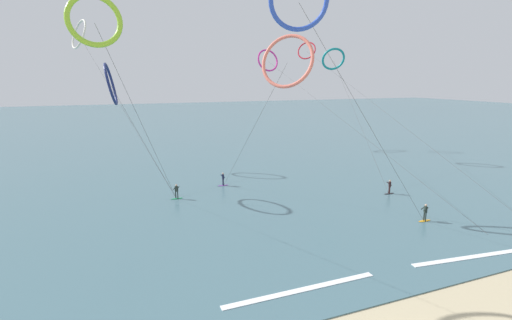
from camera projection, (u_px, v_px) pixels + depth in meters
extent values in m
cube|color=#476B75|center=(152.00, 124.00, 112.60)|extent=(400.00, 200.00, 0.08)
ellipsoid|color=purple|center=(223.00, 185.00, 47.55)|extent=(1.40, 0.40, 0.06)
cylinder|color=#191E38|center=(223.00, 182.00, 47.59)|extent=(0.12, 0.12, 0.80)
cylinder|color=#191E38|center=(223.00, 182.00, 47.33)|extent=(0.12, 0.12, 0.80)
cube|color=#191E38|center=(223.00, 177.00, 47.31)|extent=(0.21, 0.33, 0.62)
sphere|color=tan|center=(223.00, 173.00, 47.22)|extent=(0.22, 0.22, 0.22)
cylinder|color=#191E38|center=(222.00, 176.00, 47.61)|extent=(0.51, 0.11, 0.39)
cylinder|color=#191E38|center=(223.00, 177.00, 47.21)|extent=(0.51, 0.11, 0.39)
ellipsoid|color=#199351|center=(177.00, 198.00, 42.32)|extent=(1.40, 0.40, 0.06)
cylinder|color=#1E2823|center=(178.00, 195.00, 42.18)|extent=(0.12, 0.12, 0.80)
cylinder|color=#1E2823|center=(176.00, 195.00, 42.29)|extent=(0.12, 0.12, 0.80)
cube|color=#1E2823|center=(176.00, 189.00, 42.08)|extent=(0.37, 0.37, 0.62)
sphere|color=tan|center=(176.00, 185.00, 41.99)|extent=(0.22, 0.22, 0.22)
cylinder|color=#1E2823|center=(178.00, 188.00, 42.09)|extent=(0.42, 0.41, 0.39)
cylinder|color=#1E2823|center=(175.00, 188.00, 42.27)|extent=(0.42, 0.41, 0.39)
ellipsoid|color=orange|center=(424.00, 221.00, 35.69)|extent=(1.40, 0.40, 0.06)
cylinder|color=#1E2823|center=(426.00, 217.00, 35.46)|extent=(0.12, 0.12, 0.80)
cylinder|color=#1E2823|center=(424.00, 216.00, 35.74)|extent=(0.12, 0.12, 0.80)
cube|color=#1E2823|center=(426.00, 209.00, 35.45)|extent=(0.28, 0.36, 0.62)
sphere|color=tan|center=(426.00, 205.00, 35.36)|extent=(0.22, 0.22, 0.22)
cylinder|color=#1E2823|center=(426.00, 209.00, 35.33)|extent=(0.51, 0.23, 0.39)
cylinder|color=#1E2823|center=(423.00, 208.00, 35.76)|extent=(0.51, 0.23, 0.39)
ellipsoid|color=black|center=(389.00, 194.00, 44.15)|extent=(1.40, 0.40, 0.06)
cylinder|color=black|center=(389.00, 190.00, 44.20)|extent=(0.12, 0.12, 0.80)
cylinder|color=black|center=(390.00, 190.00, 43.92)|extent=(0.12, 0.12, 0.80)
cube|color=black|center=(390.00, 184.00, 43.91)|extent=(0.31, 0.37, 0.62)
sphere|color=tan|center=(390.00, 181.00, 43.82)|extent=(0.22, 0.22, 0.22)
cylinder|color=black|center=(389.00, 183.00, 44.22)|extent=(0.50, 0.28, 0.39)
cylinder|color=black|center=(390.00, 184.00, 43.79)|extent=(0.50, 0.28, 0.39)
torus|color=teal|center=(333.00, 59.00, 61.84)|extent=(4.32, 3.06, 3.64)
cylinder|color=#3F3F3F|center=(356.00, 116.00, 53.02)|extent=(5.29, 21.25, 16.43)
torus|color=red|center=(307.00, 51.00, 72.56)|extent=(3.70, 3.91, 3.47)
cylinder|color=#3F3F3F|center=(379.00, 108.00, 54.06)|extent=(0.62, 44.93, 18.68)
torus|color=silver|center=(79.00, 34.00, 55.97)|extent=(3.40, 5.00, 4.49)
cylinder|color=#3F3F3F|center=(121.00, 106.00, 49.17)|extent=(9.67, 23.51, 19.82)
torus|color=#2647B7|center=(299.00, 0.00, 25.03)|extent=(4.33, 2.62, 4.06)
cylinder|color=#3F3F3F|center=(373.00, 131.00, 30.39)|extent=(14.87, 1.56, 18.41)
torus|color=#EA7260|center=(287.00, 61.00, 35.96)|extent=(5.07, 5.44, 5.25)
cylinder|color=#3F3F3F|center=(251.00, 133.00, 41.79)|extent=(3.55, 10.69, 14.90)
torus|color=navy|center=(111.00, 84.00, 42.09)|extent=(1.69, 4.91, 4.78)
cylinder|color=#3F3F3F|center=(144.00, 143.00, 42.24)|extent=(6.00, 5.11, 12.66)
torus|color=#CC288E|center=(268.00, 60.00, 73.20)|extent=(4.66, 2.18, 4.38)
cylinder|color=#3F3F3F|center=(336.00, 115.00, 52.79)|extent=(0.05, 48.95, 16.81)
torus|color=#8CC62D|center=(94.00, 20.00, 23.98)|extent=(3.65, 1.55, 3.53)
cylinder|color=#3F3F3F|center=(147.00, 136.00, 33.18)|extent=(6.91, 13.53, 16.91)
cube|color=white|center=(481.00, 256.00, 28.67)|extent=(12.17, 1.87, 0.12)
cube|color=white|center=(302.00, 290.00, 24.01)|extent=(10.82, 0.54, 0.12)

